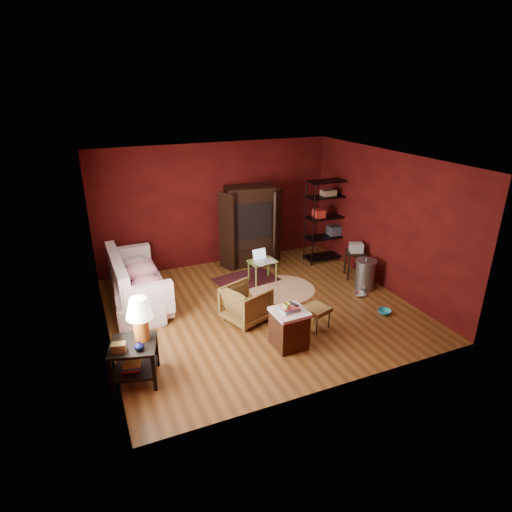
{
  "coord_description": "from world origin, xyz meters",
  "views": [
    {
      "loc": [
        -2.92,
        -6.57,
        4.0
      ],
      "look_at": [
        0.0,
        0.2,
        1.0
      ],
      "focal_mm": 30.0,
      "sensor_mm": 36.0,
      "label": 1
    }
  ],
  "objects_px": {
    "side_table": "(137,332)",
    "wire_shelving": "(327,217)",
    "sofa": "(136,284)",
    "tv_armoire": "(250,225)",
    "armchair": "(246,302)",
    "laptop_desk": "(262,263)",
    "hamper": "(289,328)"
  },
  "relations": [
    {
      "from": "armchair",
      "to": "wire_shelving",
      "type": "relative_size",
      "value": 0.37
    },
    {
      "from": "sofa",
      "to": "armchair",
      "type": "height_order",
      "value": "sofa"
    },
    {
      "from": "side_table",
      "to": "laptop_desk",
      "type": "relative_size",
      "value": 1.78
    },
    {
      "from": "hamper",
      "to": "wire_shelving",
      "type": "bearing_deg",
      "value": 49.4
    },
    {
      "from": "sofa",
      "to": "laptop_desk",
      "type": "distance_m",
      "value": 2.62
    },
    {
      "from": "tv_armoire",
      "to": "wire_shelving",
      "type": "bearing_deg",
      "value": -7.56
    },
    {
      "from": "side_table",
      "to": "sofa",
      "type": "bearing_deg",
      "value": 82.2
    },
    {
      "from": "tv_armoire",
      "to": "armchair",
      "type": "bearing_deg",
      "value": -105.53
    },
    {
      "from": "hamper",
      "to": "tv_armoire",
      "type": "bearing_deg",
      "value": 77.81
    },
    {
      "from": "armchair",
      "to": "side_table",
      "type": "xyz_separation_m",
      "value": [
        -2.01,
        -0.88,
        0.39
      ]
    },
    {
      "from": "armchair",
      "to": "sofa",
      "type": "bearing_deg",
      "value": 29.85
    },
    {
      "from": "armchair",
      "to": "hamper",
      "type": "bearing_deg",
      "value": 177.15
    },
    {
      "from": "wire_shelving",
      "to": "side_table",
      "type": "bearing_deg",
      "value": -149.03
    },
    {
      "from": "armchair",
      "to": "laptop_desk",
      "type": "distance_m",
      "value": 1.64
    },
    {
      "from": "laptop_desk",
      "to": "wire_shelving",
      "type": "relative_size",
      "value": 0.36
    },
    {
      "from": "sofa",
      "to": "tv_armoire",
      "type": "distance_m",
      "value": 2.98
    },
    {
      "from": "sofa",
      "to": "wire_shelving",
      "type": "distance_m",
      "value": 4.58
    },
    {
      "from": "hamper",
      "to": "laptop_desk",
      "type": "bearing_deg",
      "value": 76.06
    },
    {
      "from": "laptop_desk",
      "to": "sofa",
      "type": "bearing_deg",
      "value": 172.49
    },
    {
      "from": "hamper",
      "to": "laptop_desk",
      "type": "xyz_separation_m",
      "value": [
        0.59,
        2.39,
        0.1
      ]
    },
    {
      "from": "laptop_desk",
      "to": "wire_shelving",
      "type": "distance_m",
      "value": 2.06
    },
    {
      "from": "wire_shelving",
      "to": "armchair",
      "type": "bearing_deg",
      "value": -145.11
    },
    {
      "from": "wire_shelving",
      "to": "hamper",
      "type": "bearing_deg",
      "value": -129.31
    },
    {
      "from": "sofa",
      "to": "wire_shelving",
      "type": "relative_size",
      "value": 1.07
    },
    {
      "from": "hamper",
      "to": "wire_shelving",
      "type": "height_order",
      "value": "wire_shelving"
    },
    {
      "from": "laptop_desk",
      "to": "tv_armoire",
      "type": "bearing_deg",
      "value": 75.68
    },
    {
      "from": "laptop_desk",
      "to": "wire_shelving",
      "type": "height_order",
      "value": "wire_shelving"
    },
    {
      "from": "sofa",
      "to": "tv_armoire",
      "type": "bearing_deg",
      "value": -66.7
    },
    {
      "from": "sofa",
      "to": "armchair",
      "type": "bearing_deg",
      "value": -125.6
    },
    {
      "from": "armchair",
      "to": "tv_armoire",
      "type": "relative_size",
      "value": 0.39
    },
    {
      "from": "sofa",
      "to": "side_table",
      "type": "distance_m",
      "value": 2.34
    },
    {
      "from": "side_table",
      "to": "wire_shelving",
      "type": "distance_m",
      "value": 5.56
    }
  ]
}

